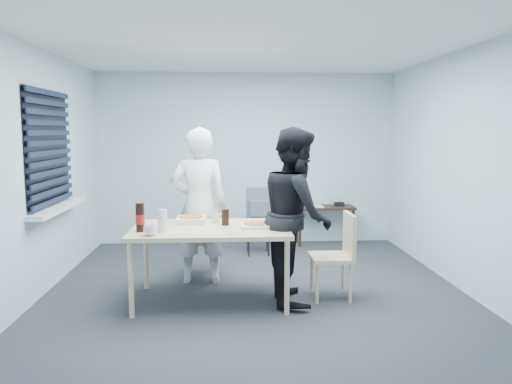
{
  "coord_description": "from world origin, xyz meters",
  "views": [
    {
      "loc": [
        -0.29,
        -5.15,
        1.74
      ],
      "look_at": [
        0.01,
        0.1,
        1.08
      ],
      "focal_mm": 35.0,
      "sensor_mm": 36.0,
      "label": 1
    }
  ],
  "objects": [
    {
      "name": "room",
      "position": [
        -2.2,
        0.4,
        1.44
      ],
      "size": [
        5.0,
        5.0,
        5.0
      ],
      "color": "#2F2F34",
      "rests_on": "ground"
    },
    {
      "name": "dining_table",
      "position": [
        -0.47,
        -0.19,
        0.71
      ],
      "size": [
        1.57,
        1.0,
        0.76
      ],
      "color": "beige",
      "rests_on": "ground"
    },
    {
      "name": "chair_far",
      "position": [
        -0.59,
        0.79,
        0.51
      ],
      "size": [
        0.42,
        0.42,
        0.89
      ],
      "color": "beige",
      "rests_on": "ground"
    },
    {
      "name": "chair_right",
      "position": [
        0.86,
        -0.17,
        0.51
      ],
      "size": [
        0.42,
        0.42,
        0.89
      ],
      "color": "beige",
      "rests_on": "ground"
    },
    {
      "name": "person_white",
      "position": [
        -0.61,
        0.46,
        0.89
      ],
      "size": [
        0.65,
        0.42,
        1.77
      ],
      "primitive_type": "imported",
      "rotation": [
        0.0,
        0.0,
        3.14
      ],
      "color": "silver",
      "rests_on": "ground"
    },
    {
      "name": "person_black",
      "position": [
        0.4,
        -0.21,
        0.89
      ],
      "size": [
        0.47,
        0.86,
        1.77
      ],
      "primitive_type": "imported",
      "rotation": [
        0.0,
        0.0,
        1.57
      ],
      "color": "black",
      "rests_on": "ground"
    },
    {
      "name": "side_table",
      "position": [
        1.19,
        2.28,
        0.51
      ],
      "size": [
        0.88,
        0.39,
        0.59
      ],
      "color": "#352216",
      "rests_on": "ground"
    },
    {
      "name": "stool",
      "position": [
        0.13,
        1.73,
        0.38
      ],
      "size": [
        0.36,
        0.36,
        0.49
      ],
      "color": "black",
      "rests_on": "ground"
    },
    {
      "name": "backpack",
      "position": [
        0.13,
        1.71,
        0.71
      ],
      "size": [
        0.32,
        0.24,
        0.45
      ],
      "rotation": [
        0.0,
        0.0,
        0.31
      ],
      "color": "slate",
      "rests_on": "stool"
    },
    {
      "name": "pizza_box_a",
      "position": [
        -0.68,
        0.06,
        0.8
      ],
      "size": [
        0.3,
        0.3,
        0.07
      ],
      "rotation": [
        0.0,
        0.0,
        -0.17
      ],
      "color": "white",
      "rests_on": "dining_table"
    },
    {
      "name": "pizza_box_b",
      "position": [
        -0.01,
        -0.2,
        0.79
      ],
      "size": [
        0.31,
        0.31,
        0.04
      ],
      "rotation": [
        0.0,
        0.0,
        -0.14
      ],
      "color": "white",
      "rests_on": "dining_table"
    },
    {
      "name": "mug_a",
      "position": [
        -1.01,
        -0.56,
        0.81
      ],
      "size": [
        0.17,
        0.17,
        0.1
      ],
      "primitive_type": "imported",
      "rotation": [
        0.0,
        0.0,
        0.52
      ],
      "color": "silver",
      "rests_on": "dining_table"
    },
    {
      "name": "mug_b",
      "position": [
        -0.42,
        0.08,
        0.81
      ],
      "size": [
        0.1,
        0.1,
        0.09
      ],
      "primitive_type": "imported",
      "color": "silver",
      "rests_on": "dining_table"
    },
    {
      "name": "cola_glass",
      "position": [
        -0.32,
        -0.09,
        0.85
      ],
      "size": [
        0.08,
        0.08,
        0.17
      ],
      "primitive_type": "cylinder",
      "rotation": [
        0.0,
        0.0,
        0.05
      ],
      "color": "black",
      "rests_on": "dining_table"
    },
    {
      "name": "soda_bottle",
      "position": [
        -1.13,
        -0.37,
        0.9
      ],
      "size": [
        0.09,
        0.09,
        0.28
      ],
      "rotation": [
        0.0,
        0.0,
        0.3
      ],
      "color": "black",
      "rests_on": "dining_table"
    },
    {
      "name": "plastic_cups",
      "position": [
        -0.92,
        -0.39,
        0.87
      ],
      "size": [
        0.11,
        0.11,
        0.22
      ],
      "primitive_type": "cylinder",
      "rotation": [
        0.0,
        0.0,
        0.18
      ],
      "color": "silver",
      "rests_on": "dining_table"
    },
    {
      "name": "rubber_band",
      "position": [
        -0.26,
        -0.53,
        0.77
      ],
      "size": [
        0.07,
        0.07,
        0.0
      ],
      "primitive_type": "torus",
      "rotation": [
        0.0,
        0.0,
        -0.25
      ],
      "color": "red",
      "rests_on": "dining_table"
    },
    {
      "name": "papers",
      "position": [
        1.04,
        2.27,
        0.59
      ],
      "size": [
        0.33,
        0.37,
        0.01
      ],
      "primitive_type": "cube",
      "rotation": [
        0.0,
        0.0,
        0.38
      ],
      "color": "white",
      "rests_on": "side_table"
    },
    {
      "name": "black_box",
      "position": [
        1.41,
        2.28,
        0.62
      ],
      "size": [
        0.16,
        0.13,
        0.06
      ],
      "primitive_type": "cube",
      "rotation": [
        0.0,
        0.0,
        -0.28
      ],
      "color": "black",
      "rests_on": "side_table"
    }
  ]
}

